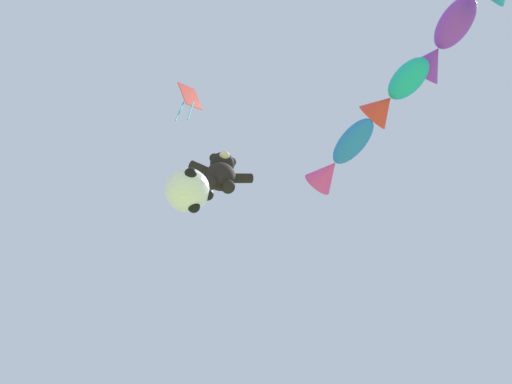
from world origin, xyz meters
TOP-DOWN VIEW (x-y plane):
  - teddy_bear_kite at (-0.18, 6.08)m, footprint 1.67×0.74m
  - soccer_ball_kite at (-0.88, 5.83)m, footprint 1.08×1.08m
  - fish_kite_cobalt at (2.59, 4.97)m, footprint 1.38×2.23m
  - fish_kite_teal at (3.44, 3.18)m, footprint 1.42×1.97m
  - fish_kite_violet at (4.19, 1.83)m, footprint 1.20×2.10m
  - diamond_kite at (-1.48, 5.54)m, footprint 0.93×0.70m

SIDE VIEW (x-z plane):
  - soccer_ball_kite at x=-0.88m, z-range 10.04..11.04m
  - teddy_bear_kite at x=-0.18m, z-range 11.38..13.07m
  - fish_kite_cobalt at x=2.59m, z-range 11.85..12.62m
  - fish_kite_teal at x=3.44m, z-range 12.20..13.04m
  - fish_kite_violet at x=4.19m, z-range 12.50..13.40m
  - diamond_kite at x=-1.48m, z-range 14.11..16.87m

